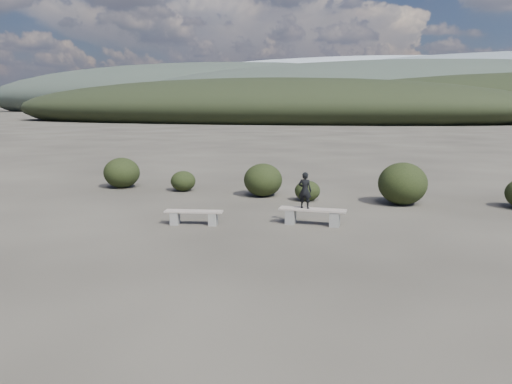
% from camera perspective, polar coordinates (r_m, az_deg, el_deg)
% --- Properties ---
extents(ground, '(1200.00, 1200.00, 0.00)m').
position_cam_1_polar(ground, '(10.12, -5.14, -9.48)').
color(ground, '#322E27').
rests_on(ground, ground).
extents(bench_left, '(1.68, 0.64, 0.41)m').
position_cam_1_polar(bench_left, '(14.23, -7.12, -2.76)').
color(bench_left, slate).
rests_on(bench_left, ground).
extents(bench_right, '(1.89, 0.40, 0.47)m').
position_cam_1_polar(bench_right, '(14.18, 6.47, -2.64)').
color(bench_right, slate).
rests_on(bench_right, ground).
extents(seated_person, '(0.40, 0.29, 1.03)m').
position_cam_1_polar(seated_person, '(14.08, 5.61, 0.20)').
color(seated_person, black).
rests_on(seated_person, bench_right).
extents(shrub_a, '(0.98, 0.98, 0.80)m').
position_cam_1_polar(shrub_a, '(19.83, -8.32, 1.25)').
color(shrub_a, black).
rests_on(shrub_a, ground).
extents(shrub_b, '(1.43, 1.43, 1.22)m').
position_cam_1_polar(shrub_b, '(18.49, 0.80, 1.39)').
color(shrub_b, black).
rests_on(shrub_b, ground).
extents(shrub_c, '(0.90, 0.90, 0.72)m').
position_cam_1_polar(shrub_c, '(17.72, 5.90, 0.14)').
color(shrub_c, black).
rests_on(shrub_c, ground).
extents(shrub_d, '(1.64, 1.64, 1.44)m').
position_cam_1_polar(shrub_d, '(17.65, 16.42, 0.93)').
color(shrub_d, black).
rests_on(shrub_d, ground).
extents(shrub_f, '(1.46, 1.46, 1.23)m').
position_cam_1_polar(shrub_f, '(21.15, -15.10, 2.14)').
color(shrub_f, black).
rests_on(shrub_f, ground).
extents(mountain_ridges, '(500.00, 400.00, 56.00)m').
position_cam_1_polar(mountain_ridges, '(348.21, 14.39, 10.85)').
color(mountain_ridges, black).
rests_on(mountain_ridges, ground).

